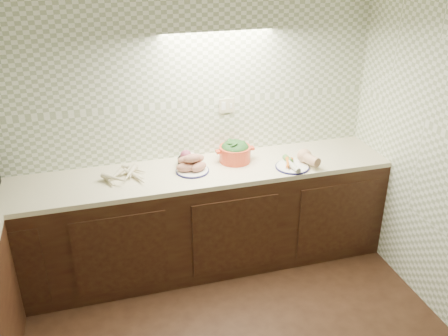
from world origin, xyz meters
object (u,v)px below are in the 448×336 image
object	(u,v)px
sweet_potato_plate	(192,165)
dutch_oven	(235,151)
parsnip_pile	(123,175)
onion_bowl	(188,160)
veg_plate	(298,160)

from	to	relation	value
sweet_potato_plate	dutch_oven	distance (m)	0.40
parsnip_pile	onion_bowl	world-z (taller)	onion_bowl
onion_bowl	dutch_oven	size ratio (longest dim) A/B	0.53
sweet_potato_plate	onion_bowl	bearing A→B (deg)	93.95
parsnip_pile	dutch_oven	world-z (taller)	dutch_oven
dutch_oven	veg_plate	xyz separation A→B (m)	(0.47, -0.22, -0.04)
onion_bowl	veg_plate	size ratio (longest dim) A/B	0.50
sweet_potato_plate	veg_plate	distance (m)	0.86
parsnip_pile	sweet_potato_plate	xyz separation A→B (m)	(0.54, -0.02, 0.03)
dutch_oven	veg_plate	world-z (taller)	dutch_oven
parsnip_pile	dutch_oven	distance (m)	0.93
onion_bowl	veg_plate	world-z (taller)	onion_bowl
veg_plate	onion_bowl	bearing A→B (deg)	163.48
parsnip_pile	dutch_oven	size ratio (longest dim) A/B	1.05
dutch_oven	veg_plate	bearing A→B (deg)	-25.01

